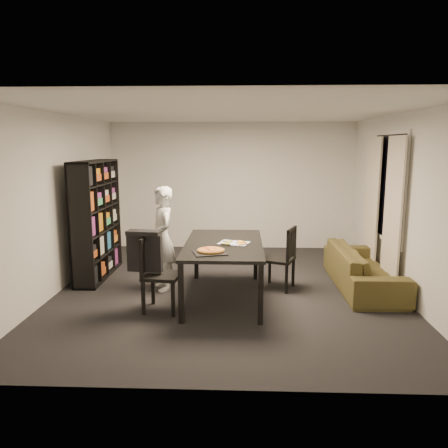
{
  "coord_description": "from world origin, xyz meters",
  "views": [
    {
      "loc": [
        0.19,
        -6.29,
        2.15
      ],
      "look_at": [
        -0.05,
        -0.28,
        1.05
      ],
      "focal_mm": 35.0,
      "sensor_mm": 36.0,
      "label": 1
    }
  ],
  "objects_px": {
    "chair_right": "(284,254)",
    "baking_tray": "(210,253)",
    "bookshelf": "(97,219)",
    "person": "(162,239)",
    "dining_table": "(224,248)",
    "chair_left": "(155,269)",
    "pepperoni_pizza": "(211,250)",
    "sofa": "(363,268)"
  },
  "relations": [
    {
      "from": "chair_right",
      "to": "baking_tray",
      "type": "relative_size",
      "value": 2.37
    },
    {
      "from": "bookshelf",
      "to": "person",
      "type": "relative_size",
      "value": 1.23
    },
    {
      "from": "dining_table",
      "to": "baking_tray",
      "type": "height_order",
      "value": "baking_tray"
    },
    {
      "from": "bookshelf",
      "to": "chair_left",
      "type": "xyz_separation_m",
      "value": [
        1.23,
        -1.46,
        -0.39
      ]
    },
    {
      "from": "baking_tray",
      "to": "chair_right",
      "type": "bearing_deg",
      "value": 44.87
    },
    {
      "from": "chair_left",
      "to": "pepperoni_pizza",
      "type": "xyz_separation_m",
      "value": [
        0.73,
        -0.06,
        0.27
      ]
    },
    {
      "from": "pepperoni_pizza",
      "to": "chair_left",
      "type": "bearing_deg",
      "value": 175.6
    },
    {
      "from": "bookshelf",
      "to": "sofa",
      "type": "bearing_deg",
      "value": -5.66
    },
    {
      "from": "chair_left",
      "to": "baking_tray",
      "type": "relative_size",
      "value": 2.46
    },
    {
      "from": "chair_left",
      "to": "sofa",
      "type": "bearing_deg",
      "value": -63.82
    },
    {
      "from": "chair_right",
      "to": "person",
      "type": "relative_size",
      "value": 0.61
    },
    {
      "from": "chair_right",
      "to": "sofa",
      "type": "xyz_separation_m",
      "value": [
        1.22,
        0.13,
        -0.24
      ]
    },
    {
      "from": "bookshelf",
      "to": "baking_tray",
      "type": "xyz_separation_m",
      "value": [
        1.96,
        -1.57,
        -0.14
      ]
    },
    {
      "from": "chair_right",
      "to": "sofa",
      "type": "height_order",
      "value": "chair_right"
    },
    {
      "from": "baking_tray",
      "to": "pepperoni_pizza",
      "type": "xyz_separation_m",
      "value": [
        0.01,
        0.06,
        0.02
      ]
    },
    {
      "from": "dining_table",
      "to": "sofa",
      "type": "xyz_separation_m",
      "value": [
        2.1,
        0.56,
        -0.43
      ]
    },
    {
      "from": "dining_table",
      "to": "chair_left",
      "type": "relative_size",
      "value": 1.95
    },
    {
      "from": "chair_right",
      "to": "baking_tray",
      "type": "bearing_deg",
      "value": -23.68
    },
    {
      "from": "chair_right",
      "to": "baking_tray",
      "type": "distance_m",
      "value": 1.48
    },
    {
      "from": "chair_right",
      "to": "person",
      "type": "xyz_separation_m",
      "value": [
        -1.81,
        -0.07,
        0.23
      ]
    },
    {
      "from": "bookshelf",
      "to": "person",
      "type": "height_order",
      "value": "bookshelf"
    },
    {
      "from": "bookshelf",
      "to": "baking_tray",
      "type": "relative_size",
      "value": 4.75
    },
    {
      "from": "sofa",
      "to": "baking_tray",
      "type": "bearing_deg",
      "value": 117.2
    },
    {
      "from": "dining_table",
      "to": "person",
      "type": "xyz_separation_m",
      "value": [
        -0.92,
        0.36,
        0.05
      ]
    },
    {
      "from": "person",
      "to": "chair_right",
      "type": "bearing_deg",
      "value": 68.12
    },
    {
      "from": "chair_left",
      "to": "pepperoni_pizza",
      "type": "height_order",
      "value": "chair_left"
    },
    {
      "from": "person",
      "to": "baking_tray",
      "type": "bearing_deg",
      "value": 14.81
    },
    {
      "from": "bookshelf",
      "to": "person",
      "type": "xyz_separation_m",
      "value": [
        1.18,
        -0.62,
        -0.18
      ]
    },
    {
      "from": "person",
      "to": "chair_left",
      "type": "bearing_deg",
      "value": -20.93
    },
    {
      "from": "bookshelf",
      "to": "baking_tray",
      "type": "distance_m",
      "value": 2.51
    },
    {
      "from": "chair_left",
      "to": "dining_table",
      "type": "bearing_deg",
      "value": -54.13
    },
    {
      "from": "dining_table",
      "to": "pepperoni_pizza",
      "type": "distance_m",
      "value": 0.57
    },
    {
      "from": "chair_left",
      "to": "baking_tray",
      "type": "distance_m",
      "value": 0.77
    },
    {
      "from": "baking_tray",
      "to": "sofa",
      "type": "xyz_separation_m",
      "value": [
        2.25,
        1.16,
        -0.5
      ]
    },
    {
      "from": "bookshelf",
      "to": "chair_left",
      "type": "bearing_deg",
      "value": -49.89
    },
    {
      "from": "chair_right",
      "to": "sofa",
      "type": "bearing_deg",
      "value": 117.43
    },
    {
      "from": "chair_right",
      "to": "person",
      "type": "distance_m",
      "value": 1.82
    },
    {
      "from": "chair_left",
      "to": "person",
      "type": "height_order",
      "value": "person"
    },
    {
      "from": "dining_table",
      "to": "bookshelf",
      "type": "bearing_deg",
      "value": 155.14
    },
    {
      "from": "baking_tray",
      "to": "person",
      "type": "bearing_deg",
      "value": 129.04
    },
    {
      "from": "chair_left",
      "to": "person",
      "type": "xyz_separation_m",
      "value": [
        -0.05,
        0.84,
        0.21
      ]
    },
    {
      "from": "bookshelf",
      "to": "chair_right",
      "type": "bearing_deg",
      "value": -10.32
    }
  ]
}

